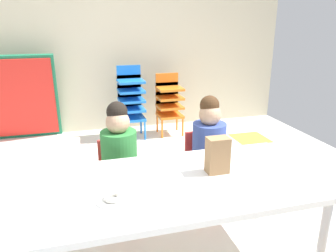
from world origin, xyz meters
TOP-DOWN VIEW (x-y plane):
  - ground_plane at (-0.01, -0.01)m, footprint 5.21×4.61m
  - back_wall at (0.00, 2.30)m, footprint 5.21×0.10m
  - craft_table at (0.08, -0.62)m, footprint 1.87×0.81m
  - seated_child_near_camera at (-0.06, 0.01)m, footprint 0.32×0.32m
  - seated_child_middle_seat at (0.64, 0.01)m, footprint 0.32×0.32m
  - kid_chair_blue_stack at (0.34, 1.84)m, footprint 0.32×0.30m
  - kid_chair_orange_stack at (0.84, 1.84)m, footprint 0.32×0.30m
  - folded_activity_table at (-1.00, 2.10)m, footprint 0.90×0.29m
  - paper_bag_brown at (0.45, -0.58)m, footprint 0.13×0.09m
  - paper_plate_near_edge at (-0.19, -0.74)m, footprint 0.18×0.18m
  - donut_powdered_on_plate at (-0.19, -0.74)m, footprint 0.10×0.10m

SIDE VIEW (x-z plane):
  - ground_plane at x=-0.01m, z-range -0.02..0.00m
  - kid_chair_orange_stack at x=0.84m, z-range 0.06..0.86m
  - kid_chair_blue_stack at x=0.34m, z-range 0.06..0.98m
  - folded_activity_table at x=-1.00m, z-range -0.01..1.08m
  - craft_table at x=0.08m, z-range 0.25..0.84m
  - seated_child_near_camera at x=-0.06m, z-range 0.10..1.01m
  - seated_child_middle_seat at x=0.64m, z-range 0.10..1.01m
  - paper_plate_near_edge at x=-0.19m, z-range 0.59..0.60m
  - donut_powdered_on_plate at x=-0.19m, z-range 0.60..0.63m
  - paper_bag_brown at x=0.45m, z-range 0.59..0.81m
  - back_wall at x=0.00m, z-range 0.00..2.53m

